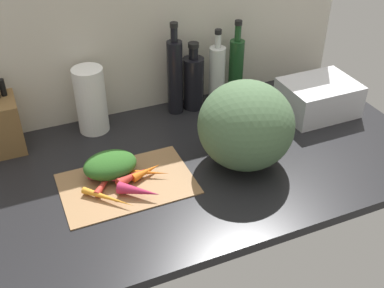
{
  "coord_description": "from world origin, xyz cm",
  "views": [
    {
      "loc": [
        -38.81,
        -112.32,
        90.75
      ],
      "look_at": [
        7.64,
        -3.84,
        8.77
      ],
      "focal_mm": 44.66,
      "sensor_mm": 36.0,
      "label": 1
    }
  ],
  "objects_px": {
    "carrot_6": "(139,191)",
    "knife_block": "(1,123)",
    "carrot_0": "(144,173)",
    "winter_squash": "(246,125)",
    "cutting_board": "(127,183)",
    "bottle_3": "(236,68)",
    "paper_towel_roll": "(91,100)",
    "bottle_0": "(175,76)",
    "dish_rack": "(318,98)",
    "carrot_4": "(108,198)",
    "carrot_3": "(147,171)",
    "carrot_5": "(132,176)",
    "carrot_1": "(108,177)",
    "carrot_2": "(107,178)",
    "bottle_1": "(193,81)",
    "bottle_2": "(217,75)"
  },
  "relations": [
    {
      "from": "bottle_1",
      "to": "cutting_board",
      "type": "bearing_deg",
      "value": -136.64
    },
    {
      "from": "carrot_6",
      "to": "carrot_1",
      "type": "bearing_deg",
      "value": 121.08
    },
    {
      "from": "carrot_3",
      "to": "carrot_2",
      "type": "bearing_deg",
      "value": 174.64
    },
    {
      "from": "knife_block",
      "to": "dish_rack",
      "type": "bearing_deg",
      "value": -11.55
    },
    {
      "from": "carrot_0",
      "to": "carrot_6",
      "type": "bearing_deg",
      "value": -116.51
    },
    {
      "from": "carrot_5",
      "to": "bottle_3",
      "type": "relative_size",
      "value": 0.33
    },
    {
      "from": "carrot_4",
      "to": "paper_towel_roll",
      "type": "xyz_separation_m",
      "value": [
        0.06,
        0.39,
        0.1
      ]
    },
    {
      "from": "winter_squash",
      "to": "carrot_6",
      "type": "bearing_deg",
      "value": -174.02
    },
    {
      "from": "knife_block",
      "to": "bottle_1",
      "type": "distance_m",
      "value": 0.67
    },
    {
      "from": "carrot_0",
      "to": "carrot_5",
      "type": "bearing_deg",
      "value": -165.66
    },
    {
      "from": "cutting_board",
      "to": "winter_squash",
      "type": "height_order",
      "value": "winter_squash"
    },
    {
      "from": "carrot_0",
      "to": "dish_rack",
      "type": "height_order",
      "value": "dish_rack"
    },
    {
      "from": "carrot_6",
      "to": "carrot_4",
      "type": "bearing_deg",
      "value": 169.85
    },
    {
      "from": "carrot_3",
      "to": "carrot_5",
      "type": "relative_size",
      "value": 1.0
    },
    {
      "from": "bottle_0",
      "to": "bottle_2",
      "type": "height_order",
      "value": "bottle_0"
    },
    {
      "from": "carrot_5",
      "to": "knife_block",
      "type": "relative_size",
      "value": 0.44
    },
    {
      "from": "carrot_6",
      "to": "knife_block",
      "type": "distance_m",
      "value": 0.53
    },
    {
      "from": "winter_squash",
      "to": "bottle_1",
      "type": "distance_m",
      "value": 0.38
    },
    {
      "from": "carrot_4",
      "to": "dish_rack",
      "type": "distance_m",
      "value": 0.86
    },
    {
      "from": "dish_rack",
      "to": "carrot_0",
      "type": "bearing_deg",
      "value": -170.57
    },
    {
      "from": "bottle_3",
      "to": "cutting_board",
      "type": "bearing_deg",
      "value": -147.09
    },
    {
      "from": "carrot_6",
      "to": "paper_towel_roll",
      "type": "distance_m",
      "value": 0.42
    },
    {
      "from": "carrot_6",
      "to": "bottle_2",
      "type": "distance_m",
      "value": 0.6
    },
    {
      "from": "winter_squash",
      "to": "carrot_2",
      "type": "bearing_deg",
      "value": 172.28
    },
    {
      "from": "cutting_board",
      "to": "carrot_2",
      "type": "bearing_deg",
      "value": 157.65
    },
    {
      "from": "bottle_1",
      "to": "dish_rack",
      "type": "xyz_separation_m",
      "value": [
        0.4,
        -0.21,
        -0.05
      ]
    },
    {
      "from": "cutting_board",
      "to": "bottle_3",
      "type": "bearing_deg",
      "value": 32.91
    },
    {
      "from": "carrot_2",
      "to": "bottle_2",
      "type": "relative_size",
      "value": 0.38
    },
    {
      "from": "cutting_board",
      "to": "bottle_1",
      "type": "xyz_separation_m",
      "value": [
        0.36,
        0.34,
        0.1
      ]
    },
    {
      "from": "bottle_1",
      "to": "carrot_5",
      "type": "bearing_deg",
      "value": -135.33
    },
    {
      "from": "carrot_4",
      "to": "bottle_2",
      "type": "xyz_separation_m",
      "value": [
        0.52,
        0.39,
        0.1
      ]
    },
    {
      "from": "bottle_1",
      "to": "carrot_1",
      "type": "bearing_deg",
      "value": -142.91
    },
    {
      "from": "carrot_0",
      "to": "knife_block",
      "type": "height_order",
      "value": "knife_block"
    },
    {
      "from": "carrot_4",
      "to": "carrot_6",
      "type": "bearing_deg",
      "value": -10.15
    },
    {
      "from": "carrot_4",
      "to": "knife_block",
      "type": "relative_size",
      "value": 0.72
    },
    {
      "from": "dish_rack",
      "to": "carrot_4",
      "type": "bearing_deg",
      "value": -167.42
    },
    {
      "from": "carrot_1",
      "to": "carrot_2",
      "type": "relative_size",
      "value": 1.44
    },
    {
      "from": "winter_squash",
      "to": "carrot_0",
      "type": "bearing_deg",
      "value": 171.51
    },
    {
      "from": "bottle_2",
      "to": "carrot_0",
      "type": "bearing_deg",
      "value": -141.1
    },
    {
      "from": "carrot_6",
      "to": "bottle_3",
      "type": "height_order",
      "value": "bottle_3"
    },
    {
      "from": "carrot_5",
      "to": "bottle_1",
      "type": "relative_size",
      "value": 0.4
    },
    {
      "from": "cutting_board",
      "to": "carrot_4",
      "type": "distance_m",
      "value": 0.09
    },
    {
      "from": "carrot_5",
      "to": "carrot_4",
      "type": "bearing_deg",
      "value": -146.55
    },
    {
      "from": "winter_squash",
      "to": "carrot_3",
      "type": "bearing_deg",
      "value": 171.38
    },
    {
      "from": "cutting_board",
      "to": "knife_block",
      "type": "xyz_separation_m",
      "value": [
        -0.31,
        0.35,
        0.09
      ]
    },
    {
      "from": "bottle_2",
      "to": "carrot_4",
      "type": "bearing_deg",
      "value": -143.49
    },
    {
      "from": "paper_towel_roll",
      "to": "bottle_0",
      "type": "xyz_separation_m",
      "value": [
        0.31,
        0.0,
        0.03
      ]
    },
    {
      "from": "bottle_0",
      "to": "carrot_4",
      "type": "bearing_deg",
      "value": -132.35
    },
    {
      "from": "carrot_1",
      "to": "carrot_5",
      "type": "bearing_deg",
      "value": -24.84
    },
    {
      "from": "carrot_1",
      "to": "carrot_3",
      "type": "height_order",
      "value": "carrot_3"
    }
  ]
}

